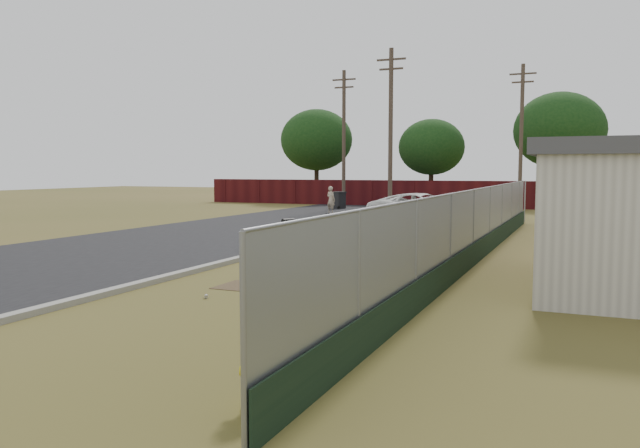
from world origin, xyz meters
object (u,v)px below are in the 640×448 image
at_px(mailbox, 288,226).
at_px(pedestrian, 331,200).
at_px(fire_hydrant, 258,372).
at_px(trash_bin, 339,200).
at_px(pickup_truck, 423,208).

xyz_separation_m(mailbox, pedestrian, (-5.44, 16.75, -0.06)).
bearing_deg(mailbox, fire_hydrant, -65.45).
xyz_separation_m(mailbox, trash_bin, (-6.55, 20.83, -0.28)).
relative_size(fire_hydrant, pedestrian, 0.55).
height_order(pickup_truck, trash_bin, pickup_truck).
bearing_deg(mailbox, pickup_truck, 84.53).
xyz_separation_m(mailbox, pickup_truck, (1.15, 12.01, -0.13)).
bearing_deg(fire_hydrant, trash_bin, 109.99).
bearing_deg(trash_bin, mailbox, -72.55).
height_order(fire_hydrant, pickup_truck, pickup_truck).
xyz_separation_m(pedestrian, trash_bin, (-1.11, 4.08, -0.21)).
height_order(fire_hydrant, trash_bin, trash_bin).
height_order(pickup_truck, pedestrian, pedestrian).
bearing_deg(pickup_truck, mailbox, -173.47).
bearing_deg(mailbox, trash_bin, 107.45).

